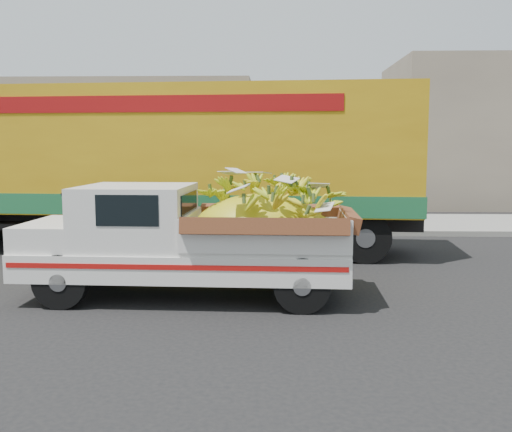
{
  "coord_description": "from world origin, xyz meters",
  "views": [
    {
      "loc": [
        1.87,
        -8.83,
        2.43
      ],
      "look_at": [
        1.58,
        0.83,
        1.27
      ],
      "focal_mm": 40.0,
      "sensor_mm": 36.0,
      "label": 1
    }
  ],
  "objects": [
    {
      "name": "sidewalk",
      "position": [
        0.0,
        9.06,
        0.07
      ],
      "size": [
        60.0,
        4.0,
        0.14
      ],
      "primitive_type": "cube",
      "color": "gray",
      "rests_on": "ground"
    },
    {
      "name": "curb",
      "position": [
        0.0,
        6.96,
        0.07
      ],
      "size": [
        60.0,
        0.25,
        0.15
      ],
      "primitive_type": "cube",
      "color": "gray",
      "rests_on": "ground"
    },
    {
      "name": "semi_trailer",
      "position": [
        -0.76,
        4.51,
        2.12
      ],
      "size": [
        12.04,
        3.45,
        3.8
      ],
      "rotation": [
        0.0,
        0.0,
        -0.08
      ],
      "color": "black",
      "rests_on": "ground"
    },
    {
      "name": "ground",
      "position": [
        0.0,
        0.0,
        0.0
      ],
      "size": [
        100.0,
        100.0,
        0.0
      ],
      "primitive_type": "plane",
      "color": "black",
      "rests_on": "ground"
    },
    {
      "name": "building_left",
      "position": [
        -8.0,
        14.96,
        2.5
      ],
      "size": [
        18.0,
        6.0,
        5.0
      ],
      "primitive_type": "cube",
      "color": "gray",
      "rests_on": "ground"
    },
    {
      "name": "pickup_truck",
      "position": [
        0.86,
        0.26,
        0.98
      ],
      "size": [
        5.27,
        2.09,
        1.82
      ],
      "rotation": [
        0.0,
        0.0,
        -0.04
      ],
      "color": "black",
      "rests_on": "ground"
    }
  ]
}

